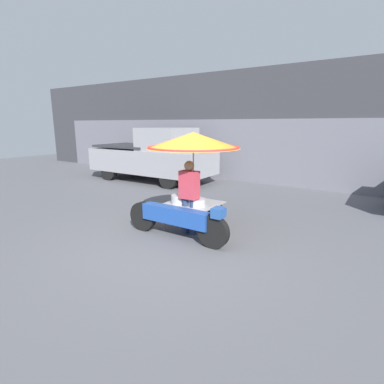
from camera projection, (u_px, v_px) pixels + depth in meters
ground_plane at (177, 244)px, 5.69m from camera, size 36.00×36.00×0.00m
shopfront_building at (294, 127)px, 11.36m from camera, size 28.00×2.06×4.22m
vendor_motorcycle_cart at (191, 156)px, 6.07m from camera, size 2.33×1.91×2.06m
vendor_person at (189, 194)px, 6.05m from camera, size 0.38×0.22×1.52m
pickup_truck at (154, 156)px, 11.75m from camera, size 5.08×1.98×2.09m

